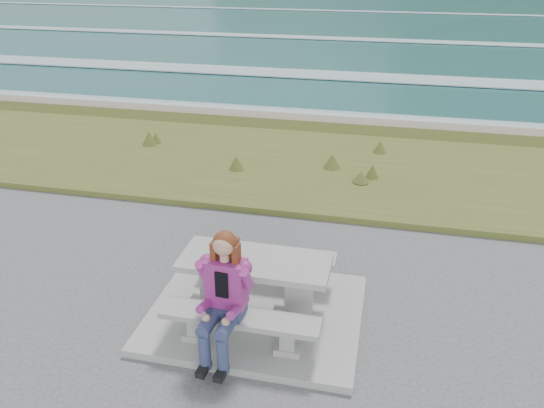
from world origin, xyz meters
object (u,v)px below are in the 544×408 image
Objects in this scene: picnic_table at (255,271)px; bench_landward at (240,322)px; bench_seaward at (269,257)px; seated_woman at (222,314)px.

picnic_table reaches higher than bench_landward.
picnic_table is at bearing 90.00° from bench_landward.
bench_seaward is (0.00, 0.70, -0.23)m from picnic_table.
seated_woman is (-0.15, -1.54, 0.19)m from bench_seaward.
picnic_table is 1.00× the size of bench_landward.
bench_landward is 1.40m from bench_seaward.
bench_seaward is 1.23× the size of seated_woman.
bench_seaward is at bearing 88.71° from seated_woman.
seated_woman reaches higher than picnic_table.
picnic_table is 1.00× the size of bench_seaward.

